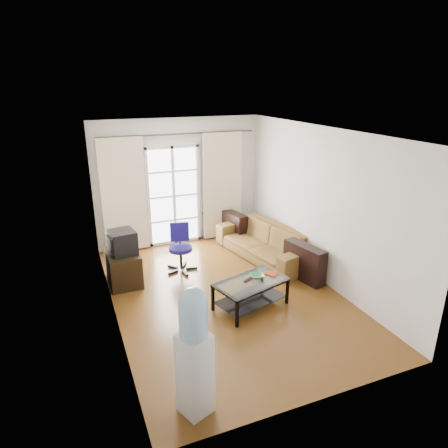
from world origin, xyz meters
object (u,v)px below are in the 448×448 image
(tv_stand, at_px, (124,267))
(task_chair, at_px, (181,257))
(sofa, at_px, (264,242))
(crt_tv, at_px, (122,242))
(coffee_table, at_px, (251,291))
(water_cooler, at_px, (194,350))

(tv_stand, relative_size, task_chair, 0.89)
(sofa, relative_size, tv_stand, 3.00)
(task_chair, bearing_deg, crt_tv, -157.83)
(crt_tv, xyz_separation_m, task_chair, (1.08, 0.16, -0.53))
(crt_tv, bearing_deg, sofa, -6.01)
(sofa, bearing_deg, coffee_table, -44.98)
(sofa, xyz_separation_m, tv_stand, (-2.81, -0.04, -0.04))
(sofa, relative_size, crt_tv, 4.80)
(tv_stand, height_order, crt_tv, crt_tv)
(water_cooler, bearing_deg, tv_stand, 73.12)
(coffee_table, distance_m, crt_tv, 2.36)
(task_chair, bearing_deg, coffee_table, -55.75)
(tv_stand, relative_size, crt_tv, 1.60)
(task_chair, bearing_deg, water_cooler, -90.15)
(coffee_table, bearing_deg, water_cooler, -131.11)
(coffee_table, height_order, crt_tv, crt_tv)
(task_chair, height_order, water_cooler, water_cooler)
(sofa, height_order, crt_tv, crt_tv)
(sofa, height_order, coffee_table, sofa)
(water_cooler, bearing_deg, task_chair, 54.99)
(coffee_table, xyz_separation_m, crt_tv, (-1.72, 1.54, 0.50))
(tv_stand, distance_m, task_chair, 1.09)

